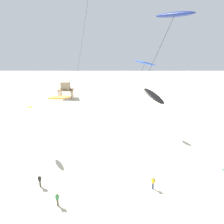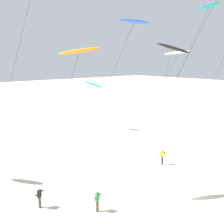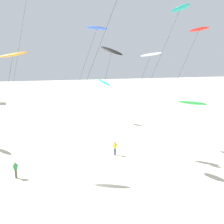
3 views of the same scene
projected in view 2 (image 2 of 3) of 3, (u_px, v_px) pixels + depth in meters
name	position (u px, v px, depth m)	size (l,w,h in m)	color
ground_plane	(183.00, 202.00, 21.92)	(260.00, 260.00, 0.00)	beige
kite_orange	(79.00, 52.00, 20.59)	(4.37, 3.78, 12.25)	orange
kite_blue	(134.00, 23.00, 28.86)	(5.98, 5.93, 15.51)	blue
kite_white	(177.00, 53.00, 33.69)	(4.67, 4.73, 12.44)	white
kite_cyan	(93.00, 84.00, 43.38)	(3.50, 3.94, 8.04)	#33BFE0
kite_teal	(209.00, 7.00, 32.48)	(5.93, 6.16, 17.95)	teal
kite_black	(173.00, 48.00, 25.98)	(3.41, 3.88, 12.87)	black
kite_flyer_nearest	(162.00, 156.00, 29.76)	(0.68, 0.69, 1.67)	navy
kite_flyer_middle	(40.00, 197.00, 20.97)	(0.72, 0.71, 1.67)	#4C4738
kite_flyer_furthest	(97.00, 200.00, 20.49)	(0.63, 0.61, 1.67)	#4C4738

